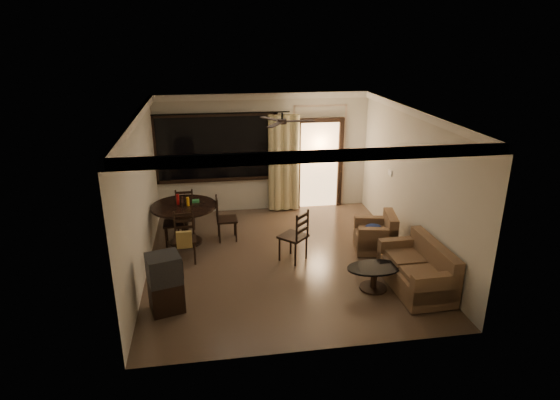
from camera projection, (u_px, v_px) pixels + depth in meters
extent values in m
plane|color=#7F6651|center=(282.00, 259.00, 8.96)|extent=(5.50, 5.50, 0.00)
plane|color=beige|center=(263.00, 153.00, 11.04)|extent=(5.00, 0.00, 5.00)
plane|color=beige|center=(316.00, 259.00, 5.93)|extent=(5.00, 0.00, 5.00)
plane|color=beige|center=(140.00, 197.00, 8.12)|extent=(0.00, 5.50, 5.50)
plane|color=beige|center=(412.00, 183.00, 8.85)|extent=(0.00, 5.50, 5.50)
plane|color=white|center=(282.00, 113.00, 8.01)|extent=(5.50, 5.50, 0.00)
cube|color=black|center=(216.00, 148.00, 10.79)|extent=(2.70, 0.04, 1.45)
cylinder|color=black|center=(219.00, 113.00, 10.44)|extent=(3.20, 0.03, 0.03)
cube|color=#FFC684|center=(319.00, 165.00, 11.31)|extent=(0.91, 0.03, 2.08)
cube|color=white|center=(390.00, 173.00, 9.86)|extent=(0.02, 0.18, 0.12)
cylinder|color=black|center=(282.00, 116.00, 8.03)|extent=(0.03, 0.03, 0.12)
cylinder|color=black|center=(282.00, 121.00, 8.06)|extent=(0.16, 0.16, 0.08)
cylinder|color=black|center=(184.00, 206.00, 9.40)|extent=(1.31, 1.31, 0.04)
cylinder|color=black|center=(185.00, 224.00, 9.53)|extent=(0.13, 0.13, 0.77)
cylinder|color=black|center=(186.00, 242.00, 9.67)|extent=(0.66, 0.66, 0.03)
cylinder|color=maroon|center=(178.00, 200.00, 9.39)|extent=(0.06, 0.06, 0.22)
cylinder|color=orange|center=(188.00, 202.00, 9.33)|extent=(0.06, 0.06, 0.18)
cube|color=#288546|center=(196.00, 201.00, 9.55)|extent=(0.14, 0.10, 0.05)
cube|color=black|center=(174.00, 223.00, 9.47)|extent=(0.43, 0.43, 0.04)
cube|color=black|center=(227.00, 219.00, 9.66)|extent=(0.43, 0.43, 0.04)
cube|color=black|center=(185.00, 239.00, 8.73)|extent=(0.43, 0.43, 0.04)
cube|color=tan|center=(184.00, 240.00, 8.49)|extent=(0.28, 0.09, 0.32)
cube|color=black|center=(185.00, 208.00, 10.26)|extent=(0.43, 0.43, 0.04)
cube|color=black|center=(166.00, 296.00, 7.26)|extent=(0.59, 0.56, 0.50)
cube|color=black|center=(164.00, 269.00, 7.10)|extent=(0.59, 0.56, 0.44)
cube|color=black|center=(180.00, 265.00, 7.20)|extent=(0.12, 0.35, 0.30)
cube|color=#472D21|center=(415.00, 278.00, 7.88)|extent=(0.83, 1.52, 0.38)
cube|color=#472D21|center=(434.00, 260.00, 7.82)|extent=(0.22, 1.51, 0.61)
cube|color=#472D21|center=(436.00, 288.00, 7.20)|extent=(0.80, 0.19, 0.47)
cube|color=#472D21|center=(400.00, 250.00, 8.43)|extent=(0.80, 0.19, 0.47)
cube|color=#472D21|center=(414.00, 266.00, 7.79)|extent=(0.59, 1.33, 0.11)
cube|color=#472D21|center=(374.00, 241.00, 9.27)|extent=(0.88, 0.88, 0.35)
cube|color=#472D21|center=(390.00, 228.00, 9.16)|extent=(0.32, 0.77, 0.57)
cube|color=#472D21|center=(377.00, 239.00, 8.93)|extent=(0.77, 0.30, 0.44)
cube|color=#472D21|center=(373.00, 227.00, 9.49)|extent=(0.77, 0.30, 0.44)
cube|color=#472D21|center=(373.00, 232.00, 9.20)|extent=(0.63, 0.67, 0.11)
ellipsoid|color=navy|center=(373.00, 227.00, 9.17)|extent=(0.32, 0.26, 0.09)
ellipsoid|color=black|center=(375.00, 268.00, 7.81)|extent=(0.94, 0.56, 0.03)
cylinder|color=black|center=(374.00, 278.00, 7.88)|extent=(0.10, 0.10, 0.38)
cylinder|color=black|center=(373.00, 288.00, 7.94)|extent=(0.46, 0.46, 0.03)
cube|color=black|center=(293.00, 236.00, 8.78)|extent=(0.64, 0.64, 0.04)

